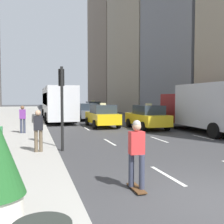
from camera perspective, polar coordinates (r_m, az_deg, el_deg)
ground_plane at (r=6.61m, az=22.19°, el=-17.39°), size 160.00×160.00×0.00m
sidewalk_left at (r=32.01m, az=-22.27°, el=-1.01°), size 8.00×66.00×0.15m
lane_markings at (r=28.63m, az=-3.57°, el=-1.39°), size 5.72×56.00×0.01m
building_row_right at (r=41.65m, az=6.57°, el=17.63°), size 6.00×60.50×29.96m
taxi_lead at (r=19.16m, az=7.70°, el=-1.06°), size 2.02×4.40×1.87m
taxi_second at (r=36.38m, az=-4.20°, el=0.97°), size 2.02×4.40×1.87m
taxi_third at (r=20.32m, az=-2.14°, el=-0.79°), size 2.02×4.40×1.87m
sedan_black_near at (r=26.56m, az=-5.64°, el=0.10°), size 2.02×4.65×1.70m
city_bus at (r=26.66m, az=-11.82°, el=2.04°), size 2.80×11.61×3.25m
box_truck at (r=17.90m, az=20.06°, el=1.13°), size 2.58×8.40×3.15m
skateboarder at (r=6.53m, az=5.37°, el=-8.60°), size 0.36×0.80×1.75m
pedestrian_mid_block at (r=10.71m, az=-15.76°, el=-3.51°), size 0.36×0.22×1.65m
pedestrian_far_walking at (r=16.58m, az=-18.88°, el=-1.22°), size 0.36×0.22×1.65m
traffic_light_pole at (r=11.44m, az=-10.90°, el=3.71°), size 0.24×0.42×3.60m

